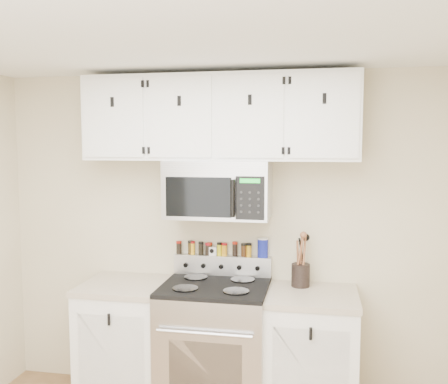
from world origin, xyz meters
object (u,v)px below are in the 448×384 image
utensil_crock (301,273)px  salt_canister (263,248)px  microwave (218,189)px  range (215,346)px

utensil_crock → salt_canister: utensil_crock is taller
microwave → utensil_crock: 0.86m
range → microwave: 1.15m
range → salt_canister: bearing=42.1°
utensil_crock → range: bearing=-164.1°
microwave → utensil_crock: bearing=4.3°
range → utensil_crock: 0.82m
microwave → salt_canister: size_ratio=5.11×
range → utensil_crock: bearing=15.9°
salt_canister → utensil_crock: bearing=-20.6°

